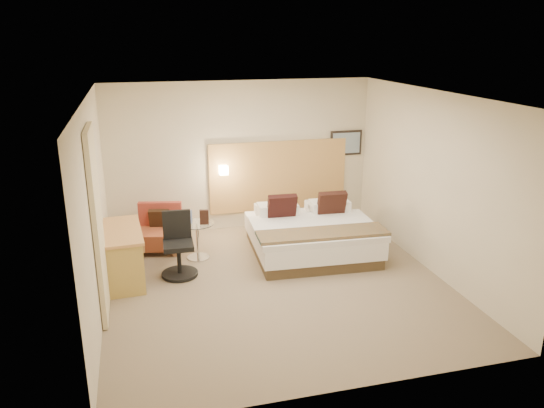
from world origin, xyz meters
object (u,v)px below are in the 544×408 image
object	(u,v)px
lounge_chair	(159,232)
side_table	(198,239)
bed	(311,234)
desk_chair	(178,250)
desk	(123,240)

from	to	relation	value
lounge_chair	side_table	xyz separation A→B (m)	(0.58, -0.54, 0.03)
bed	desk_chair	world-z (taller)	desk_chair
bed	side_table	distance (m)	1.85
desk	desk_chair	world-z (taller)	desk_chair
desk	desk_chair	distance (m)	0.81
bed	lounge_chair	distance (m)	2.53
desk_chair	bed	bearing A→B (deg)	8.32
bed	side_table	size ratio (longest dim) A/B	3.28
lounge_chair	desk	bearing A→B (deg)	-117.71
side_table	desk_chair	xyz separation A→B (m)	(-0.35, -0.54, 0.06)
bed	desk_chair	bearing A→B (deg)	-171.68
side_table	desk_chair	world-z (taller)	desk_chair
bed	desk	xyz separation A→B (m)	(-2.96, -0.29, 0.30)
side_table	desk	world-z (taller)	desk
lounge_chair	bed	bearing A→B (deg)	-17.57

